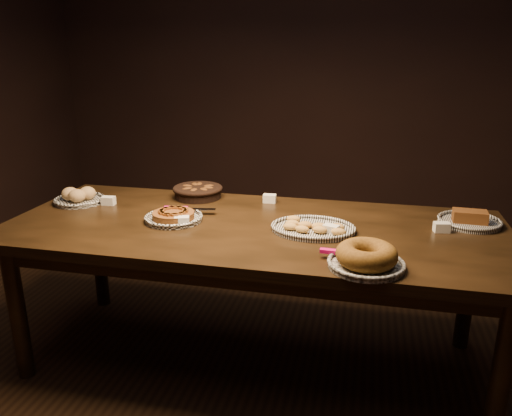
% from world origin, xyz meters
% --- Properties ---
extents(ground, '(5.00, 5.00, 0.00)m').
position_xyz_m(ground, '(0.00, 0.00, 0.00)').
color(ground, black).
rests_on(ground, ground).
extents(buffet_table, '(2.40, 1.00, 0.75)m').
position_xyz_m(buffet_table, '(0.00, 0.00, 0.68)').
color(buffet_table, black).
rests_on(buffet_table, ground).
extents(apple_tart_plate, '(0.32, 0.30, 0.06)m').
position_xyz_m(apple_tart_plate, '(-0.40, -0.03, 0.77)').
color(apple_tart_plate, white).
rests_on(apple_tart_plate, buffet_table).
extents(madeleine_platter, '(0.39, 0.32, 0.04)m').
position_xyz_m(madeleine_platter, '(0.29, -0.02, 0.77)').
color(madeleine_platter, black).
rests_on(madeleine_platter, buffet_table).
extents(bundt_cake_plate, '(0.33, 0.30, 0.09)m').
position_xyz_m(bundt_cake_plate, '(0.53, -0.38, 0.79)').
color(bundt_cake_plate, black).
rests_on(bundt_cake_plate, buffet_table).
extents(croissant_basket, '(0.28, 0.28, 0.07)m').
position_xyz_m(croissant_basket, '(-0.41, 0.38, 0.79)').
color(croissant_basket, black).
rests_on(croissant_basket, buffet_table).
extents(bread_roll_plate, '(0.27, 0.27, 0.08)m').
position_xyz_m(bread_roll_plate, '(-1.02, 0.14, 0.78)').
color(bread_roll_plate, white).
rests_on(bread_roll_plate, buffet_table).
extents(loaf_plate, '(0.30, 0.30, 0.07)m').
position_xyz_m(loaf_plate, '(1.01, 0.24, 0.77)').
color(loaf_plate, black).
rests_on(loaf_plate, buffet_table).
extents(tent_cards, '(1.79, 0.52, 0.04)m').
position_xyz_m(tent_cards, '(0.01, 0.10, 0.77)').
color(tent_cards, white).
rests_on(tent_cards, buffet_table).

